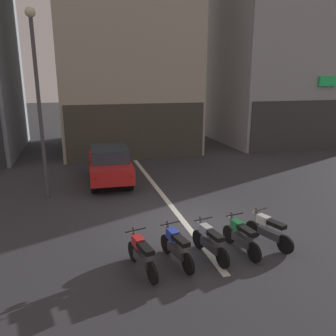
% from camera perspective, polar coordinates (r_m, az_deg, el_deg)
% --- Properties ---
extents(ground_plane, '(120.00, 120.00, 0.00)m').
position_cam_1_polar(ground_plane, '(11.00, 3.17, -9.65)').
color(ground_plane, '#333338').
extents(lane_centre_line, '(0.20, 18.00, 0.01)m').
position_cam_1_polar(lane_centre_line, '(16.45, -3.59, -1.22)').
color(lane_centre_line, silver).
rests_on(lane_centre_line, ground).
extents(building_far_right, '(10.12, 9.48, 18.76)m').
position_cam_1_polar(building_far_right, '(28.26, 19.27, 23.95)').
color(building_far_right, '#9E9EA3').
rests_on(building_far_right, ground).
extents(car_red_crossing_near, '(1.94, 4.17, 1.64)m').
position_cam_1_polar(car_red_crossing_near, '(15.28, -9.83, 0.75)').
color(car_red_crossing_near, black).
rests_on(car_red_crossing_near, ground).
extents(street_lamp, '(0.36, 0.36, 6.97)m').
position_cam_1_polar(street_lamp, '(13.57, -21.18, 12.50)').
color(street_lamp, '#47474C').
rests_on(street_lamp, ground).
extents(motorcycle_red_row_leftmost, '(0.56, 1.65, 0.98)m').
position_cam_1_polar(motorcycle_red_row_leftmost, '(8.45, -4.48, -14.29)').
color(motorcycle_red_row_leftmost, black).
rests_on(motorcycle_red_row_leftmost, ground).
extents(motorcycle_blue_row_left_mid, '(0.56, 1.65, 0.98)m').
position_cam_1_polar(motorcycle_blue_row_left_mid, '(8.78, 1.39, -13.06)').
color(motorcycle_blue_row_left_mid, black).
rests_on(motorcycle_blue_row_left_mid, ground).
extents(motorcycle_silver_row_centre, '(0.55, 1.65, 0.98)m').
position_cam_1_polar(motorcycle_silver_row_centre, '(9.08, 7.05, -12.16)').
color(motorcycle_silver_row_centre, black).
rests_on(motorcycle_silver_row_centre, ground).
extents(motorcycle_green_row_right_mid, '(0.55, 1.66, 0.98)m').
position_cam_1_polar(motorcycle_green_row_right_mid, '(9.49, 12.21, -11.16)').
color(motorcycle_green_row_right_mid, black).
rests_on(motorcycle_green_row_right_mid, ground).
extents(motorcycle_white_row_rightmost, '(0.67, 1.61, 0.98)m').
position_cam_1_polar(motorcycle_white_row_rightmost, '(10.03, 16.58, -9.98)').
color(motorcycle_white_row_rightmost, black).
rests_on(motorcycle_white_row_rightmost, ground).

